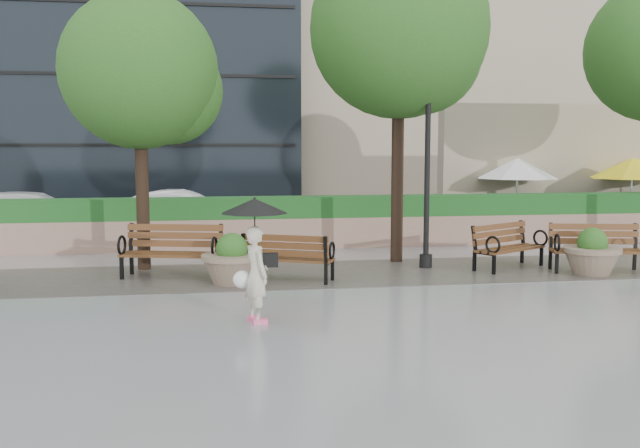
{
  "coord_description": "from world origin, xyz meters",
  "views": [
    {
      "loc": [
        -2.74,
        -11.61,
        2.7
      ],
      "look_at": [
        -0.5,
        2.64,
        1.1
      ],
      "focal_mm": 40.0,
      "sensor_mm": 36.0,
      "label": 1
    }
  ],
  "objects": [
    {
      "name": "patio_umb_white",
      "position": [
        6.52,
        8.77,
        1.99
      ],
      "size": [
        2.5,
        2.5,
        2.3
      ],
      "color": "black",
      "rests_on": "ground"
    },
    {
      "name": "tree_1",
      "position": [
        1.72,
        4.38,
        5.17
      ],
      "size": [
        4.05,
        4.05,
        7.34
      ],
      "color": "black",
      "rests_on": "ground"
    },
    {
      "name": "cafe_hedge",
      "position": [
        9.0,
        7.8,
        0.45
      ],
      "size": [
        8.0,
        0.5,
        0.9
      ],
      "primitive_type": "cube",
      "color": "#1B531E",
      "rests_on": "ground"
    },
    {
      "name": "cafe_wall",
      "position": [
        9.5,
        10.0,
        2.0
      ],
      "size": [
        10.0,
        0.6,
        4.0
      ],
      "primitive_type": "cube",
      "color": "tan",
      "rests_on": "ground"
    },
    {
      "name": "car_right",
      "position": [
        -3.56,
        10.37,
        0.67
      ],
      "size": [
        4.26,
        2.32,
        1.33
      ],
      "primitive_type": "imported",
      "rotation": [
        0.0,
        0.0,
        1.33
      ],
      "color": "silver",
      "rests_on": "ground"
    },
    {
      "name": "bench_1",
      "position": [
        -3.5,
        3.02,
        0.32
      ],
      "size": [
        2.13,
        1.27,
        1.08
      ],
      "rotation": [
        0.0,
        0.0,
        -0.25
      ],
      "color": "brown",
      "rests_on": "ground"
    },
    {
      "name": "tree_0",
      "position": [
        -4.0,
        4.23,
        4.16
      ],
      "size": [
        3.44,
        3.34,
        5.95
      ],
      "color": "black",
      "rests_on": "ground"
    },
    {
      "name": "pedestrian",
      "position": [
        -2.05,
        -0.89,
        1.15
      ],
      "size": [
        1.03,
        1.03,
        1.89
      ],
      "rotation": [
        0.0,
        0.0,
        1.91
      ],
      "color": "beige",
      "rests_on": "ground"
    },
    {
      "name": "bench_2",
      "position": [
        -1.19,
        2.34,
        0.28
      ],
      "size": [
        1.89,
        1.38,
        0.95
      ],
      "rotation": [
        0.0,
        0.0,
        2.71
      ],
      "color": "brown",
      "rests_on": "ground"
    },
    {
      "name": "patio_umb_yellow_a",
      "position": [
        9.96,
        8.26,
        1.99
      ],
      "size": [
        2.5,
        2.5,
        2.3
      ],
      "color": "black",
      "rests_on": "ground"
    },
    {
      "name": "planter_left",
      "position": [
        -2.31,
        2.22,
        0.39
      ],
      "size": [
        1.2,
        1.2,
        1.0
      ],
      "color": "#7F6B56",
      "rests_on": "ground"
    },
    {
      "name": "cobble_strip",
      "position": [
        0.0,
        3.0,
        0.01
      ],
      "size": [
        28.0,
        3.2,
        0.01
      ],
      "primitive_type": "cube",
      "color": "#383330",
      "rests_on": "ground"
    },
    {
      "name": "bench_3",
      "position": [
        3.74,
        3.0,
        0.29
      ],
      "size": [
        1.92,
        1.54,
        0.98
      ],
      "rotation": [
        0.0,
        0.0,
        0.53
      ],
      "color": "brown",
      "rests_on": "ground"
    },
    {
      "name": "car_left",
      "position": [
        -7.83,
        10.32,
        0.67
      ],
      "size": [
        4.65,
        2.01,
        1.33
      ],
      "primitive_type": "imported",
      "rotation": [
        0.0,
        0.0,
        1.6
      ],
      "color": "silver",
      "rests_on": "ground"
    },
    {
      "name": "hedge_wall",
      "position": [
        0.0,
        7.0,
        0.66
      ],
      "size": [
        24.0,
        0.8,
        1.35
      ],
      "color": "#9A7163",
      "rests_on": "ground"
    },
    {
      "name": "asphalt_street",
      "position": [
        0.0,
        11.0,
        0.0
      ],
      "size": [
        40.0,
        7.0,
        0.0
      ],
      "primitive_type": "cube",
      "color": "black",
      "rests_on": "ground"
    },
    {
      "name": "lamppost",
      "position": [
        1.99,
        3.39,
        1.8
      ],
      "size": [
        0.28,
        0.28,
        4.08
      ],
      "color": "black",
      "rests_on": "ground"
    },
    {
      "name": "planter_right",
      "position": [
        5.17,
        2.05,
        0.39
      ],
      "size": [
        1.18,
        1.18,
        0.99
      ],
      "color": "#7F6B56",
      "rests_on": "ground"
    },
    {
      "name": "bench_4",
      "position": [
        5.42,
        2.3,
        0.3
      ],
      "size": [
        2.0,
        1.14,
        1.01
      ],
      "rotation": [
        0.0,
        0.0,
        -0.22
      ],
      "color": "brown",
      "rests_on": "ground"
    },
    {
      "name": "ground",
      "position": [
        0.0,
        0.0,
        0.0
      ],
      "size": [
        100.0,
        100.0,
        0.0
      ],
      "primitive_type": "plane",
      "color": "gray",
      "rests_on": "ground"
    }
  ]
}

